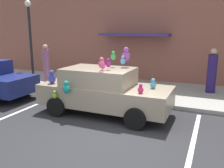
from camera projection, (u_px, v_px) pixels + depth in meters
ground_plane at (111, 139)px, 6.23m from camera, size 60.00×60.00×0.00m
sidewalk at (156, 92)px, 10.68m from camera, size 24.00×4.00×0.15m
storefront_building at (168, 22)px, 11.92m from camera, size 24.00×1.25×6.40m
parking_stripe_front at (194, 136)px, 6.35m from camera, size 0.12×3.60×0.01m
parking_stripe_rear at (26, 109)px, 8.60m from camera, size 0.12×3.60×0.01m
plush_covered_car at (103, 90)px, 7.98m from camera, size 4.38×2.03×2.22m
teddy_bear_on_sidewalk at (79, 84)px, 10.61m from camera, size 0.32×0.27×0.61m
street_lamp_post at (30, 35)px, 10.98m from camera, size 0.28×0.28×3.93m
pedestrian_near_shopfront at (212, 72)px, 10.08m from camera, size 0.38×0.38×1.88m
pedestrian_walking_past at (46, 65)px, 11.85m from camera, size 0.33×0.33×1.94m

